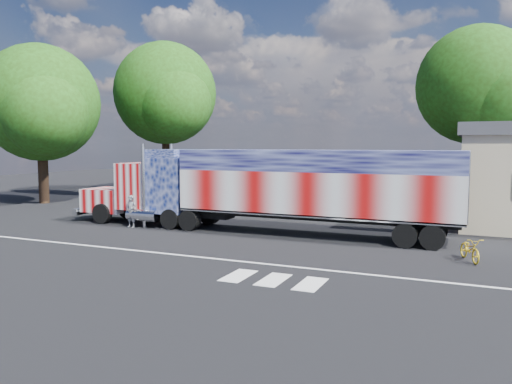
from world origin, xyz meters
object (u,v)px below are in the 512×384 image
at_px(tree_ne_a, 479,86).
at_px(tree_w_a, 41,103).
at_px(semi_truck, 266,187).
at_px(coach_bus, 226,181).
at_px(bicycle, 470,249).
at_px(tree_nw_a, 166,94).
at_px(woman, 131,211).

distance_m(tree_ne_a, tree_w_a, 29.76).
distance_m(semi_truck, tree_ne_a, 18.02).
relative_size(coach_bus, bicycle, 6.93).
relative_size(bicycle, tree_w_a, 0.15).
bearing_deg(semi_truck, bicycle, -15.92).
distance_m(semi_truck, coach_bus, 10.10).
bearing_deg(coach_bus, semi_truck, -52.05).
distance_m(coach_bus, tree_nw_a, 13.20).
bearing_deg(bicycle, coach_bus, 123.41).
relative_size(semi_truck, coach_bus, 1.73).
distance_m(semi_truck, tree_w_a, 20.15).
height_order(tree_ne_a, tree_w_a, tree_ne_a).
relative_size(semi_truck, tree_ne_a, 1.66).
bearing_deg(woman, coach_bus, 88.55).
relative_size(coach_bus, tree_ne_a, 0.96).
bearing_deg(tree_w_a, tree_nw_a, 69.93).
distance_m(coach_bus, tree_w_a, 14.24).
relative_size(woman, bicycle, 0.99).
bearing_deg(coach_bus, tree_w_a, -165.42).
distance_m(bicycle, tree_nw_a, 30.90).
bearing_deg(woman, tree_nw_a, 119.82).
bearing_deg(semi_truck, coach_bus, 127.95).
bearing_deg(coach_bus, bicycle, -34.69).
bearing_deg(woman, tree_w_a, 155.55).
height_order(semi_truck, bicycle, semi_truck).
height_order(tree_nw_a, tree_ne_a, tree_nw_a).
bearing_deg(bicycle, tree_nw_a, 122.68).
xyz_separation_m(tree_nw_a, tree_w_a, (-3.68, -10.08, -1.44)).
bearing_deg(bicycle, semi_truck, 142.18).
bearing_deg(tree_w_a, tree_ne_a, 19.19).
bearing_deg(semi_truck, tree_nw_a, 136.13).
relative_size(woman, tree_w_a, 0.15).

